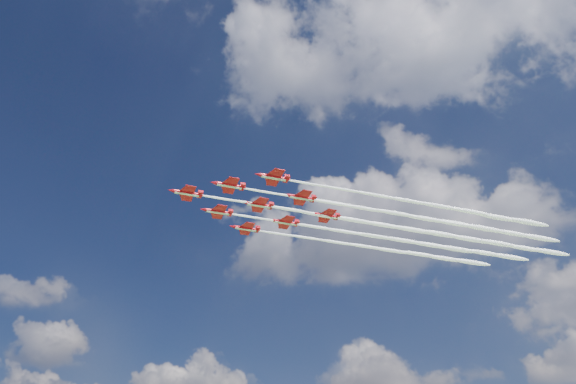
# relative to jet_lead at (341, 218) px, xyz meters

# --- Properties ---
(jet_lead) EXTENTS (78.52, 63.44, 2.45)m
(jet_lead) POSITION_rel_jet_lead_xyz_m (0.00, 0.00, 0.00)
(jet_lead) COLOR #BB0A16
(jet_row2_port) EXTENTS (78.52, 63.44, 2.45)m
(jet_row2_port) POSITION_rel_jet_lead_xyz_m (12.84, 0.62, 0.00)
(jet_row2_port) COLOR #BB0A16
(jet_row2_starb) EXTENTS (78.52, 63.44, 2.45)m
(jet_row2_starb) POSITION_rel_jet_lead_xyz_m (3.39, 12.41, 0.00)
(jet_row2_starb) COLOR #BB0A16
(jet_row3_port) EXTENTS (78.52, 63.44, 2.45)m
(jet_row3_port) POSITION_rel_jet_lead_xyz_m (25.69, 1.23, 0.00)
(jet_row3_port) COLOR #BB0A16
(jet_row3_centre) EXTENTS (78.52, 63.44, 2.45)m
(jet_row3_centre) POSITION_rel_jet_lead_xyz_m (16.23, 13.02, 0.00)
(jet_row3_centre) COLOR #BB0A16
(jet_row3_starb) EXTENTS (78.52, 63.44, 2.45)m
(jet_row3_starb) POSITION_rel_jet_lead_xyz_m (6.77, 24.81, 0.00)
(jet_row3_starb) COLOR #BB0A16
(jet_row4_port) EXTENTS (78.52, 63.44, 2.45)m
(jet_row4_port) POSITION_rel_jet_lead_xyz_m (29.07, 13.64, 0.00)
(jet_row4_port) COLOR #BB0A16
(jet_row4_starb) EXTENTS (78.52, 63.44, 2.45)m
(jet_row4_starb) POSITION_rel_jet_lead_xyz_m (19.61, 25.43, 0.00)
(jet_row4_starb) COLOR #BB0A16
(jet_tail) EXTENTS (78.52, 63.44, 2.45)m
(jet_tail) POSITION_rel_jet_lead_xyz_m (32.46, 26.04, 0.00)
(jet_tail) COLOR #BB0A16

